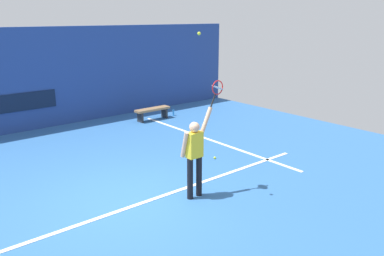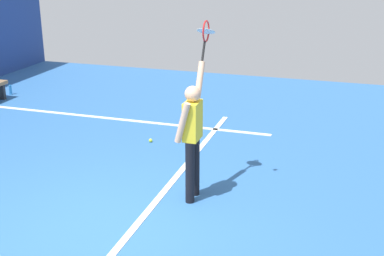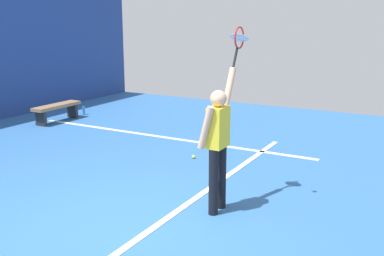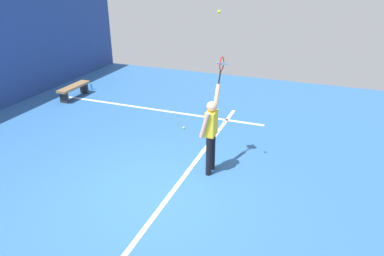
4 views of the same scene
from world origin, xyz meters
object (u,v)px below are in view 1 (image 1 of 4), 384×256
Objects in this scene: court_bench at (153,111)px; tennis_racket at (217,89)px; water_bottle at (173,113)px; tennis_player at (195,153)px; tennis_ball at (199,33)px; spare_ball at (215,158)px.

tennis_racket is at bearing -111.69° from court_bench.
water_bottle is (3.40, 6.07, -2.19)m from tennis_racket.
tennis_player is 28.73× the size of tennis_ball.
tennis_racket is at bearing -119.23° from water_bottle.
tennis_ball is 7.53m from court_bench.
tennis_player is at bearing -123.48° from water_bottle.
water_bottle is at bearing 60.77° from tennis_racket.
court_bench reaches higher than spare_ball.
court_bench is (3.03, 6.06, -0.67)m from tennis_player.
tennis_racket is 0.44× the size of court_bench.
court_bench reaches higher than water_bottle.
spare_ball is at bearing 36.62° from tennis_player.
tennis_ball is 0.05× the size of court_bench.
tennis_ball is at bearing -122.89° from water_bottle.
tennis_racket is 2.58× the size of water_bottle.
tennis_ball reaches higher than tennis_player.
tennis_racket reaches higher than water_bottle.
spare_ball is (-1.08, -4.62, -0.30)m from court_bench.
spare_ball is (-2.07, -4.62, -0.09)m from water_bottle.
tennis_ball is at bearing -171.39° from tennis_racket.
tennis_player is 2.61m from spare_ball.
tennis_racket is 9.10× the size of spare_ball.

